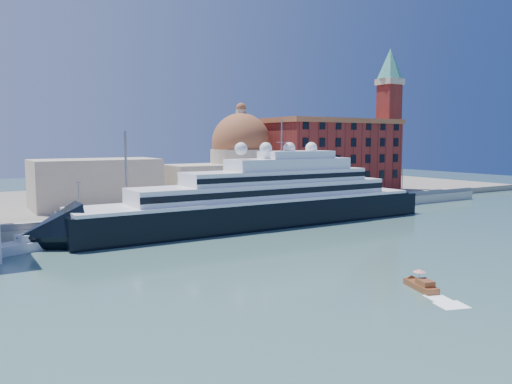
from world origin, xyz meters
TOP-DOWN VIEW (x-y plane):
  - ground at (0.00, 0.00)m, footprint 400.00×400.00m
  - quay at (0.00, 34.00)m, footprint 180.00×10.00m
  - land at (0.00, 75.00)m, footprint 260.00×72.00m
  - quay_fence at (0.00, 29.50)m, footprint 180.00×0.10m
  - superyacht at (3.30, 23.00)m, footprint 91.74×12.72m
  - service_barge at (-41.63, 22.97)m, footprint 13.87×8.58m
  - water_taxi at (-1.41, -27.39)m, footprint 3.46×5.77m
  - warehouse at (52.00, 52.00)m, footprint 43.00×19.00m
  - campanile at (76.00, 52.00)m, footprint 8.40×8.40m
  - church at (6.39, 57.72)m, footprint 66.00×18.00m
  - lamp_posts at (-12.67, 32.27)m, footprint 120.80×2.40m

SIDE VIEW (x-z plane):
  - ground at x=0.00m, z-range 0.00..0.00m
  - water_taxi at x=-1.41m, z-range -0.68..1.92m
  - service_barge at x=-41.63m, z-range -0.63..2.33m
  - land at x=0.00m, z-range 0.00..2.00m
  - quay at x=0.00m, z-range 0.00..2.50m
  - quay_fence at x=0.00m, z-range 2.50..3.70m
  - superyacht at x=3.30m, z-range -8.98..18.44m
  - lamp_posts at x=-12.67m, z-range 0.84..18.84m
  - church at x=6.39m, z-range -1.84..23.66m
  - warehouse at x=52.00m, z-range 2.16..25.41m
  - campanile at x=76.00m, z-range 5.26..52.26m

